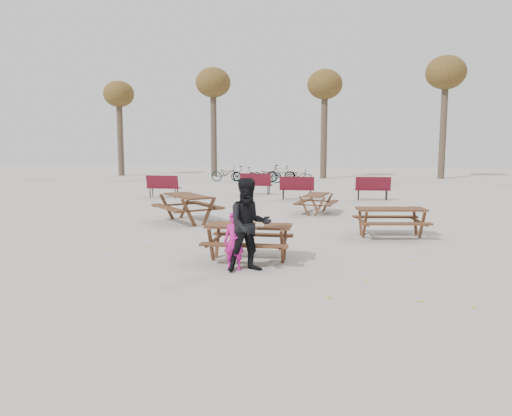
# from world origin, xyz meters

# --- Properties ---
(ground) EXTENTS (80.00, 80.00, 0.00)m
(ground) POSITION_xyz_m (0.00, 0.00, 0.00)
(ground) COLOR gray
(ground) RESTS_ON ground
(main_picnic_table) EXTENTS (1.80, 1.45, 0.78)m
(main_picnic_table) POSITION_xyz_m (0.00, 0.00, 0.59)
(main_picnic_table) COLOR #3C2016
(main_picnic_table) RESTS_ON ground
(food_tray) EXTENTS (0.18, 0.11, 0.03)m
(food_tray) POSITION_xyz_m (0.26, -0.11, 0.79)
(food_tray) COLOR silver
(food_tray) RESTS_ON main_picnic_table
(bread_roll) EXTENTS (0.14, 0.06, 0.05)m
(bread_roll) POSITION_xyz_m (0.26, -0.11, 0.83)
(bread_roll) COLOR tan
(bread_roll) RESTS_ON food_tray
(soda_bottle) EXTENTS (0.07, 0.07, 0.17)m
(soda_bottle) POSITION_xyz_m (0.09, -0.18, 0.85)
(soda_bottle) COLOR silver
(soda_bottle) RESTS_ON main_picnic_table
(child) EXTENTS (0.43, 0.29, 1.15)m
(child) POSITION_xyz_m (-0.14, -0.84, 0.58)
(child) COLOR #B41679
(child) RESTS_ON ground
(adult) EXTENTS (1.10, 1.01, 1.83)m
(adult) POSITION_xyz_m (0.16, -0.89, 0.92)
(adult) COLOR black
(adult) RESTS_ON ground
(picnic_table_east) EXTENTS (1.99, 1.70, 0.77)m
(picnic_table_east) POSITION_xyz_m (3.29, 3.23, 0.39)
(picnic_table_east) COLOR #3C2016
(picnic_table_east) RESTS_ON ground
(picnic_table_north) EXTENTS (2.55, 2.58, 0.87)m
(picnic_table_north) POSITION_xyz_m (-2.79, 4.74, 0.43)
(picnic_table_north) COLOR #3C2016
(picnic_table_north) RESTS_ON ground
(picnic_table_far) EXTENTS (1.57, 1.81, 0.69)m
(picnic_table_far) POSITION_xyz_m (1.16, 7.29, 0.34)
(picnic_table_far) COLOR #3C2016
(picnic_table_far) RESTS_ON ground
(park_bench_row) EXTENTS (10.86, 2.65, 1.03)m
(park_bench_row) POSITION_xyz_m (-1.05, 11.96, 0.52)
(park_bench_row) COLOR #5C1220
(park_bench_row) RESTS_ON ground
(bicycle_row) EXTENTS (6.45, 1.58, 1.09)m
(bicycle_row) POSITION_xyz_m (-2.79, 20.67, 0.50)
(bicycle_row) COLOR black
(bicycle_row) RESTS_ON ground
(tree_row) EXTENTS (32.17, 3.52, 8.26)m
(tree_row) POSITION_xyz_m (0.90, 25.15, 6.19)
(tree_row) COLOR #382B21
(tree_row) RESTS_ON ground
(fallen_leaves) EXTENTS (11.00, 11.00, 0.01)m
(fallen_leaves) POSITION_xyz_m (0.50, 2.50, 0.00)
(fallen_leaves) COLOR gold
(fallen_leaves) RESTS_ON ground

